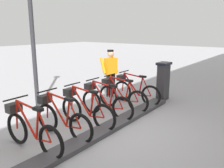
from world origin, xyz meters
name	(u,v)px	position (x,y,z in m)	size (l,w,h in m)	color
ground_plane	(110,129)	(0.00, 0.00, 0.00)	(60.00, 60.00, 0.00)	#ADACB2
dock_rail_base	(110,127)	(0.00, 0.00, 0.05)	(0.44, 5.37, 0.10)	#47474C
payment_kiosk	(163,80)	(0.05, -3.00, 0.67)	(0.36, 0.52, 1.28)	#38383D
bike_docked_0	(134,90)	(0.62, -2.08, 0.43)	(1.72, 0.54, 1.02)	black
bike_docked_1	(120,95)	(0.62, -1.32, 0.43)	(1.72, 0.54, 1.02)	black
bike_docked_2	(104,101)	(0.62, -0.56, 0.43)	(1.72, 0.54, 1.02)	black
bike_docked_3	(85,109)	(0.62, 0.20, 0.43)	(1.72, 0.54, 1.02)	black
bike_docked_4	(61,118)	(0.62, 0.96, 0.43)	(1.72, 0.54, 1.02)	black
bike_docked_5	(30,130)	(0.62, 1.73, 0.43)	(1.72, 0.54, 1.02)	black
worker_near_rack	(111,72)	(1.67, -2.20, 0.91)	(0.57, 0.69, 1.66)	white
lamp_post	(31,21)	(2.60, 0.17, 2.57)	(0.32, 0.32, 3.92)	#2D2D33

